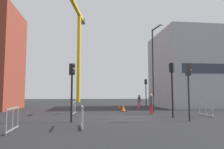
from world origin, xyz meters
TOP-DOWN VIEW (x-y plane):
  - ground at (0.00, 0.00)m, footprint 160.00×160.00m
  - office_block at (13.53, 12.75)m, footprint 12.62×10.07m
  - construction_crane at (-4.15, 35.87)m, footprint 3.48×16.33m
  - streetlamp_tall at (3.87, 4.38)m, footprint 0.52×2.04m
  - traffic_light_verge at (3.89, -2.57)m, footprint 0.38×0.27m
  - traffic_light_island at (3.69, -0.36)m, footprint 0.37×0.37m
  - traffic_light_near at (-3.45, -2.26)m, footprint 0.37×0.37m
  - traffic_light_crosswalk at (5.59, 13.45)m, footprint 0.38×0.26m
  - pedestrian_walking at (3.01, 2.63)m, footprint 0.34×0.34m
  - pedestrian_waiting at (3.76, 9.89)m, footprint 0.34×0.34m
  - safety_barrier_right_run at (-2.79, -4.73)m, footprint 0.15×2.03m
  - safety_barrier_front at (-5.89, -5.40)m, footprint 0.16×2.14m
  - safety_barrier_mid_span at (6.76, 0.55)m, footprint 0.19×2.38m
  - safety_barrier_rear at (-3.55, 3.83)m, footprint 0.20×2.11m
  - traffic_cone_striped at (1.46, 10.47)m, footprint 0.49×0.49m
  - traffic_cone_orange at (1.20, 6.27)m, footprint 0.60×0.60m

SIDE VIEW (x-z plane):
  - ground at x=0.00m, z-range 0.00..0.00m
  - traffic_cone_striped at x=1.46m, z-range -0.02..0.47m
  - traffic_cone_orange at x=1.20m, z-range -0.02..0.59m
  - safety_barrier_right_run at x=-2.79m, z-range 0.02..1.10m
  - safety_barrier_rear at x=-3.55m, z-range 0.02..1.10m
  - safety_barrier_front at x=-5.89m, z-range 0.02..1.10m
  - safety_barrier_mid_span at x=6.76m, z-range 0.02..1.10m
  - pedestrian_waiting at x=3.76m, z-range 0.13..1.79m
  - pedestrian_walking at x=3.01m, z-range 0.14..1.88m
  - traffic_light_near at x=-3.45m, z-range 0.64..4.20m
  - traffic_light_verge at x=3.89m, z-range 0.64..4.21m
  - traffic_light_crosswalk at x=5.59m, z-range 0.66..4.45m
  - traffic_light_island at x=3.69m, z-range 0.69..4.68m
  - streetlamp_tall at x=3.87m, z-range 0.72..8.76m
  - office_block at x=13.53m, z-range 0.00..10.05m
  - construction_crane at x=-4.15m, z-range 3.52..24.89m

